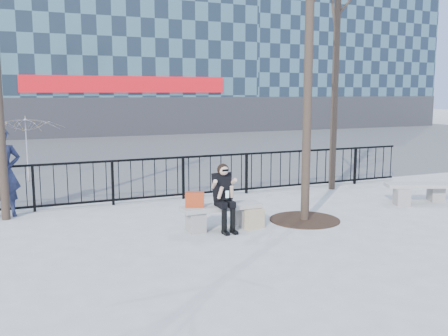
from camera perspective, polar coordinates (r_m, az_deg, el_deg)
name	(u,v)px	position (r m, az deg, el deg)	size (l,w,h in m)	color
ground	(221,228)	(10.14, -0.31, -6.92)	(120.00, 120.00, 0.00)	#969792
street_surface	(99,150)	(24.45, -14.07, 2.02)	(60.00, 23.00, 0.01)	#474747
railing	(176,178)	(12.77, -5.53, -1.16)	(14.00, 0.06, 1.10)	black
tree_grate	(305,220)	(10.90, 9.19, -5.85)	(1.50, 1.50, 0.02)	black
bench_main	(221,214)	(10.06, -0.31, -5.27)	(1.65, 0.46, 0.49)	slate
bench_second	(419,191)	(13.28, 21.43, -2.45)	(1.66, 0.46, 0.49)	slate
seated_woman	(224,198)	(9.83, 0.05, -3.39)	(0.50, 0.64, 1.34)	black
handbag	(195,200)	(9.80, -3.36, -3.62)	(0.37, 0.17, 0.30)	#A63314
shopping_bag	(255,219)	(10.09, 3.53, -5.86)	(0.41, 0.15, 0.39)	beige
standing_man	(3,172)	(11.93, -23.92, -0.45)	(0.72, 0.47, 1.98)	black
vendor_umbrella	(28,149)	(16.30, -21.51, 2.03)	(2.20, 2.25, 2.02)	yellow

